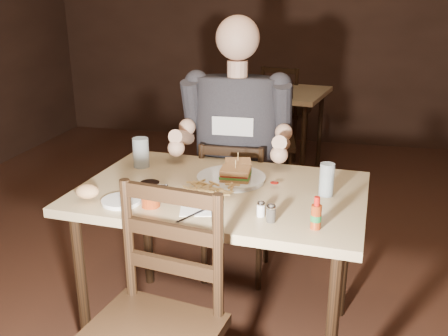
% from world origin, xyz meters
% --- Properties ---
extents(room_shell, '(7.00, 7.00, 7.00)m').
position_xyz_m(room_shell, '(0.00, 0.00, 1.40)').
color(room_shell, black).
rests_on(room_shell, ground).
extents(main_table, '(1.30, 0.91, 0.77)m').
position_xyz_m(main_table, '(-0.26, -0.06, 0.69)').
color(main_table, tan).
rests_on(main_table, ground).
extents(bg_table, '(0.93, 0.93, 0.77)m').
position_xyz_m(bg_table, '(-0.31, 2.38, 0.68)').
color(bg_table, tan).
rests_on(bg_table, ground).
extents(chair_far, '(0.40, 0.43, 0.84)m').
position_xyz_m(chair_far, '(-0.31, 0.52, 0.42)').
color(chair_far, black).
rests_on(chair_far, ground).
extents(bg_chair_far, '(0.52, 0.56, 0.93)m').
position_xyz_m(bg_chair_far, '(-0.31, 2.93, 0.46)').
color(bg_chair_far, black).
rests_on(bg_chair_far, ground).
extents(bg_chair_near, '(0.47, 0.50, 0.89)m').
position_xyz_m(bg_chair_near, '(-0.31, 1.83, 0.44)').
color(bg_chair_near, black).
rests_on(bg_chair_near, ground).
extents(diner, '(0.62, 0.49, 1.05)m').
position_xyz_m(diner, '(-0.31, 0.47, 0.96)').
color(diner, '#2B2B30').
rests_on(diner, chair_far).
extents(dinner_plate, '(0.33, 0.33, 0.02)m').
position_xyz_m(dinner_plate, '(-0.24, 0.04, 0.78)').
color(dinner_plate, white).
rests_on(dinner_plate, main_table).
extents(sandwich_left, '(0.14, 0.13, 0.10)m').
position_xyz_m(sandwich_left, '(-0.22, 0.11, 0.84)').
color(sandwich_left, tan).
rests_on(sandwich_left, dinner_plate).
extents(sandwich_right, '(0.14, 0.11, 0.11)m').
position_xyz_m(sandwich_right, '(-0.21, 0.00, 0.84)').
color(sandwich_right, tan).
rests_on(sandwich_right, dinner_plate).
extents(fries_pile, '(0.25, 0.19, 0.04)m').
position_xyz_m(fries_pile, '(-0.29, -0.15, 0.81)').
color(fries_pile, tan).
rests_on(fries_pile, dinner_plate).
extents(ketchup_dollop, '(0.04, 0.04, 0.01)m').
position_xyz_m(ketchup_dollop, '(-0.03, 0.01, 0.79)').
color(ketchup_dollop, maroon).
rests_on(ketchup_dollop, dinner_plate).
extents(glass_left, '(0.08, 0.08, 0.15)m').
position_xyz_m(glass_left, '(-0.72, 0.14, 0.84)').
color(glass_left, silver).
rests_on(glass_left, main_table).
extents(glass_right, '(0.07, 0.07, 0.14)m').
position_xyz_m(glass_right, '(0.19, -0.03, 0.84)').
color(glass_right, silver).
rests_on(glass_right, main_table).
extents(hot_sauce, '(0.04, 0.04, 0.13)m').
position_xyz_m(hot_sauce, '(0.17, -0.37, 0.83)').
color(hot_sauce, maroon).
rests_on(hot_sauce, main_table).
extents(salt_shaker, '(0.03, 0.03, 0.06)m').
position_xyz_m(salt_shaker, '(-0.04, -0.31, 0.80)').
color(salt_shaker, white).
rests_on(salt_shaker, main_table).
extents(pepper_shaker, '(0.04, 0.04, 0.07)m').
position_xyz_m(pepper_shaker, '(0.00, -0.35, 0.80)').
color(pepper_shaker, '#38332D').
rests_on(pepper_shaker, main_table).
extents(syrup_dispenser, '(0.09, 0.09, 0.10)m').
position_xyz_m(syrup_dispenser, '(-0.49, -0.32, 0.82)').
color(syrup_dispenser, maroon).
rests_on(syrup_dispenser, main_table).
extents(napkin, '(0.17, 0.16, 0.00)m').
position_xyz_m(napkin, '(-0.30, -0.31, 0.77)').
color(napkin, white).
rests_on(napkin, main_table).
extents(knife, '(0.08, 0.22, 0.01)m').
position_xyz_m(knife, '(-0.23, -0.34, 0.78)').
color(knife, silver).
rests_on(knife, napkin).
extents(fork, '(0.09, 0.16, 0.01)m').
position_xyz_m(fork, '(-0.30, -0.38, 0.78)').
color(fork, silver).
rests_on(fork, napkin).
extents(side_plate, '(0.17, 0.17, 0.01)m').
position_xyz_m(side_plate, '(-0.62, -0.31, 0.78)').
color(side_plate, white).
rests_on(side_plate, main_table).
extents(bread_roll, '(0.10, 0.09, 0.06)m').
position_xyz_m(bread_roll, '(-0.77, -0.32, 0.81)').
color(bread_roll, tan).
rests_on(bread_roll, side_plate).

